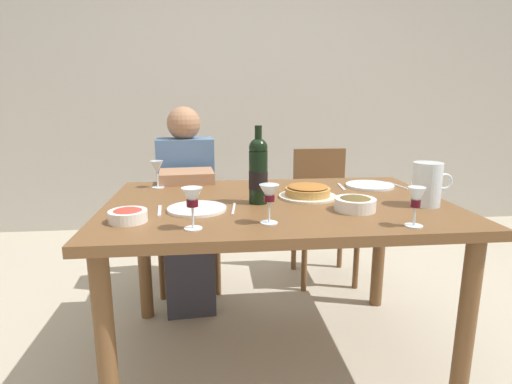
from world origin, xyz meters
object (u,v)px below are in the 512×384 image
dinner_plate_left_setting (197,209)px  chair_left (187,209)px  diner_left (187,200)px  dinner_plate_right_setting (370,185)px  water_pitcher (427,187)px  wine_glass_right_diner (157,169)px  chair_right (322,205)px  dining_table (277,221)px  wine_glass_spare (192,199)px  wine_glass_left_diner (416,200)px  wine_glass_centre (269,195)px  olive_bowl (355,203)px  baked_tart (308,192)px  salad_bowl (128,215)px  wine_bottle (258,171)px

dinner_plate_left_setting → chair_left: size_ratio=0.28×
diner_left → dinner_plate_right_setting: bearing=153.0°
water_pitcher → wine_glass_right_diner: (-1.18, 0.48, 0.02)m
water_pitcher → chair_right: size_ratio=0.21×
dining_table → wine_glass_spare: 0.54m
chair_right → water_pitcher: bearing=99.2°
dinner_plate_right_setting → dinner_plate_left_setting: bearing=-157.1°
wine_glass_left_diner → wine_glass_centre: wine_glass_centre is taller
olive_bowl → wine_glass_centre: 0.40m
dinner_plate_left_setting → diner_left: (-0.09, 0.76, -0.15)m
water_pitcher → baked_tart: bearing=157.3°
chair_right → salad_bowl: bearing=47.5°
baked_tart → diner_left: (-0.59, 0.59, -0.17)m
wine_glass_spare → dinner_plate_right_setting: wine_glass_spare is taller
wine_glass_right_diner → wine_glass_spare: wine_glass_spare is taller
salad_bowl → olive_bowl: olive_bowl is taller
dining_table → baked_tart: 0.20m
wine_glass_centre → chair_right: size_ratio=0.17×
water_pitcher → wine_glass_spare: (-0.97, -0.22, 0.02)m
water_pitcher → dinner_plate_right_setting: size_ratio=0.76×
wine_glass_spare → dinner_plate_right_setting: (0.88, 0.61, -0.10)m
olive_bowl → wine_glass_spare: 0.67m
water_pitcher → chair_right: 1.10m
baked_tart → chair_right: 0.93m
wine_glass_left_diner → diner_left: (-0.87, 1.06, -0.24)m
wine_bottle → water_pitcher: 0.72m
diner_left → wine_glass_left_diner: bearing=124.5°
wine_glass_spare → wine_bottle: bearing=51.7°
salad_bowl → olive_bowl: size_ratio=0.85×
dinner_plate_left_setting → chair_right: bearing=51.4°
wine_glass_left_diner → wine_glass_right_diner: wine_glass_left_diner is taller
wine_glass_right_diner → chair_left: 0.66m
diner_left → wine_glass_centre: bearing=105.5°
baked_tart → olive_bowl: same height
dining_table → salad_bowl: 0.66m
dining_table → wine_glass_centre: size_ratio=10.37×
dinner_plate_left_setting → chair_right: chair_right is taller
dining_table → dinner_plate_right_setting: size_ratio=6.15×
dinner_plate_left_setting → chair_left: (-0.11, 1.00, -0.27)m
wine_glass_right_diner → wine_glass_centre: bearing=-54.2°
wine_glass_spare → chair_left: size_ratio=0.17×
baked_tart → wine_glass_right_diner: 0.77m
wine_glass_centre → chair_left: (-0.37, 1.21, -0.37)m
wine_glass_right_diner → dinner_plate_left_setting: 0.52m
baked_tart → wine_bottle: bearing=-161.8°
baked_tart → dinner_plate_left_setting: (-0.50, -0.17, -0.02)m
wine_glass_left_diner → wine_glass_spare: bearing=176.1°
water_pitcher → dinner_plate_right_setting: bearing=103.2°
chair_left → olive_bowl: bearing=120.2°
wine_glass_left_diner → dinner_plate_right_setting: size_ratio=0.59×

